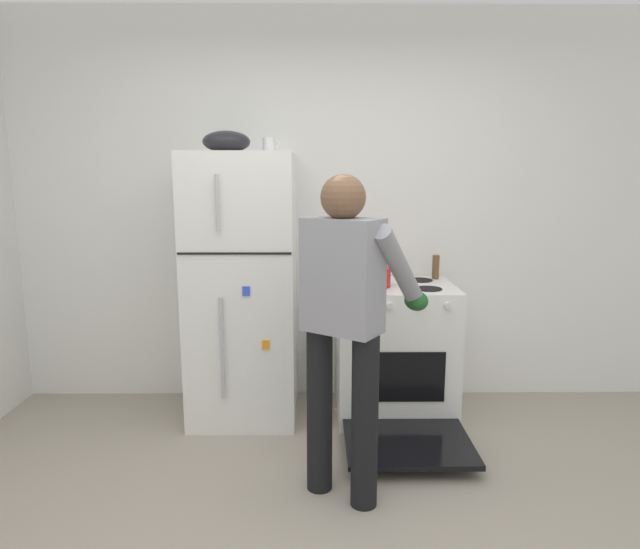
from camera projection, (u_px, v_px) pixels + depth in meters
The scene contains 8 objects.
kitchen_wall_back at pixel (323, 210), 3.87m from camera, with size 6.00×0.10×2.70m, color white.
refrigerator at pixel (243, 288), 3.58m from camera, with size 0.68×0.72×1.73m.
stove_range at pixel (395, 352), 3.65m from camera, with size 0.76×1.21×0.89m.
person_cook at pixel (346, 310), 2.62m from camera, with size 0.67×0.72×1.60m.
red_pot at pixel (373, 276), 3.52m from camera, with size 0.33×0.23×0.12m.
coffee_mug at pixel (269, 145), 3.47m from camera, with size 0.11×0.08×0.10m.
pepper_mill at pixel (436, 267), 3.77m from camera, with size 0.05×0.05×0.16m, color brown.
mixing_bowl at pixel (226, 142), 3.41m from camera, with size 0.30×0.30×0.13m, color black.
Camera 1 is at (-0.06, -1.94, 1.60)m, focal length 30.75 mm.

